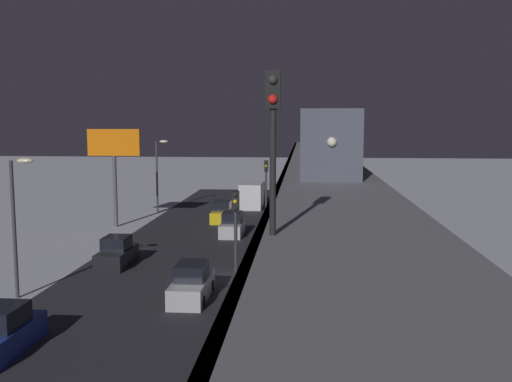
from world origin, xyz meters
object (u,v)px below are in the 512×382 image
at_px(rail_signal, 273,124).
at_px(box_truck, 252,195).
at_px(subway_train, 318,133).
at_px(sedan_silver_2, 232,226).
at_px(sedan_blue, 3,334).
at_px(sedan_black, 117,254).
at_px(traffic_light_near, 236,239).
at_px(commercial_billboard, 114,152).
at_px(traffic_light_mid, 266,187).
at_px(sedan_silver, 192,285).
at_px(sedan_yellow, 222,213).

distance_m(rail_signal, box_truck, 50.99).
xyz_separation_m(subway_train, box_truck, (7.06, -9.81, -7.18)).
bearing_deg(sedan_silver_2, sedan_blue, -104.12).
bearing_deg(sedan_black, traffic_light_near, 130.78).
xyz_separation_m(rail_signal, sedan_silver_2, (5.24, -33.41, -8.68)).
xyz_separation_m(rail_signal, sedan_black, (11.64, -22.51, -8.68)).
distance_m(subway_train, box_truck, 14.06).
bearing_deg(subway_train, sedan_blue, 67.08).
distance_m(sedan_blue, commercial_billboard, 29.50).
relative_size(sedan_black, traffic_light_near, 0.66).
bearing_deg(traffic_light_mid, sedan_silver_2, -12.65).
bearing_deg(sedan_silver_2, sedan_silver, -90.00).
xyz_separation_m(sedan_yellow, commercial_billboard, (9.32, 3.63, 6.03)).
bearing_deg(rail_signal, sedan_silver_2, -81.09).
relative_size(sedan_blue, commercial_billboard, 0.50).
relative_size(sedan_silver_2, traffic_light_mid, 0.67).
height_order(traffic_light_near, commercial_billboard, commercial_billboard).
relative_size(sedan_black, traffic_light_mid, 0.66).
xyz_separation_m(sedan_silver, sedan_black, (6.40, -6.71, 0.01)).
bearing_deg(traffic_light_near, rail_signal, 101.28).
relative_size(sedan_silver_2, box_truck, 0.58).
height_order(sedan_silver, sedan_yellow, same).
bearing_deg(sedan_silver_2, sedan_black, -120.42).
bearing_deg(sedan_black, sedan_yellow, -104.68).
distance_m(sedan_silver_2, box_truck, 16.68).
relative_size(sedan_yellow, traffic_light_near, 0.70).
height_order(rail_signal, sedan_silver_2, rail_signal).
xyz_separation_m(sedan_blue, sedan_black, (0.00, -14.55, 0.00)).
xyz_separation_m(traffic_light_near, traffic_light_mid, (0.00, -21.03, 0.00)).
relative_size(subway_train, sedan_silver_2, 12.95).
height_order(sedan_blue, commercial_billboard, commercial_billboard).
xyz_separation_m(sedan_silver_2, traffic_light_near, (-2.90, 21.69, 3.40)).
height_order(sedan_yellow, sedan_blue, same).
distance_m(sedan_black, commercial_billboard, 15.90).
distance_m(box_truck, traffic_light_mid, 17.76).
relative_size(rail_signal, sedan_yellow, 0.90).
bearing_deg(rail_signal, traffic_light_near, -78.72).
bearing_deg(sedan_silver, sedan_silver_2, 90.00).
height_order(sedan_yellow, traffic_light_mid, traffic_light_mid).
distance_m(subway_train, traffic_light_mid, 9.71).
bearing_deg(traffic_light_mid, sedan_black, 47.78).
relative_size(sedan_silver_2, sedan_blue, 0.96).
distance_m(sedan_silver_2, sedan_black, 12.64).
height_order(sedan_silver_2, commercial_billboard, commercial_billboard).
bearing_deg(sedan_black, sedan_blue, 90.00).
height_order(sedan_silver_2, traffic_light_mid, traffic_light_mid).
height_order(sedan_blue, box_truck, box_truck).
xyz_separation_m(box_truck, traffic_light_mid, (-2.70, 17.32, 2.85)).
bearing_deg(sedan_black, subway_train, -127.56).
bearing_deg(box_truck, sedan_yellow, 78.70).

